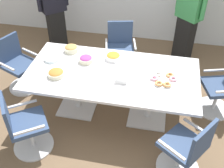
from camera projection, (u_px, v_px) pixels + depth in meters
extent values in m
cube|color=brown|center=(112.00, 111.00, 4.32)|extent=(10.00, 10.00, 0.01)
cube|color=silver|center=(112.00, 74.00, 3.85)|extent=(2.40, 1.20, 0.04)
cube|color=silver|center=(78.00, 106.00, 4.39)|extent=(0.56, 0.56, 0.02)
cylinder|color=silver|center=(76.00, 89.00, 4.16)|extent=(0.09, 0.09, 0.69)
cube|color=silver|center=(147.00, 116.00, 4.22)|extent=(0.56, 0.56, 0.02)
cylinder|color=silver|center=(149.00, 98.00, 3.99)|extent=(0.09, 0.09, 0.69)
cylinder|color=silver|center=(26.00, 86.00, 4.77)|extent=(0.71, 0.71, 0.02)
cylinder|color=silver|center=(23.00, 76.00, 4.63)|extent=(0.05, 0.05, 0.41)
cube|color=#33476B|center=(20.00, 65.00, 4.48)|extent=(0.60, 0.60, 0.06)
cube|color=#33476B|center=(8.00, 48.00, 4.42)|extent=(0.21, 0.42, 0.42)
cube|color=silver|center=(30.00, 52.00, 4.56)|extent=(0.35, 0.17, 0.02)
cube|color=silver|center=(6.00, 66.00, 4.25)|extent=(0.35, 0.17, 0.02)
cylinder|color=silver|center=(34.00, 145.00, 3.79)|extent=(0.75, 0.75, 0.02)
cylinder|color=silver|center=(31.00, 135.00, 3.65)|extent=(0.05, 0.05, 0.41)
cube|color=#33476B|center=(28.00, 123.00, 3.50)|extent=(0.64, 0.64, 0.06)
cube|color=#33476B|center=(6.00, 114.00, 3.29)|extent=(0.28, 0.38, 0.42)
cube|color=silver|center=(23.00, 104.00, 3.60)|extent=(0.32, 0.23, 0.02)
cube|color=silver|center=(29.00, 130.00, 3.25)|extent=(0.32, 0.23, 0.02)
cylinder|color=silver|center=(177.00, 167.00, 3.53)|extent=(0.75, 0.75, 0.02)
cylinder|color=silver|center=(180.00, 156.00, 3.39)|extent=(0.05, 0.05, 0.41)
cube|color=#33476B|center=(183.00, 145.00, 3.24)|extent=(0.64, 0.64, 0.06)
cube|color=#33476B|center=(203.00, 142.00, 2.97)|extent=(0.29, 0.38, 0.42)
cube|color=silver|center=(171.00, 150.00, 3.04)|extent=(0.32, 0.24, 0.02)
cube|color=silver|center=(197.00, 127.00, 3.29)|extent=(0.32, 0.24, 0.02)
cylinder|color=silver|center=(213.00, 108.00, 4.34)|extent=(0.67, 0.67, 0.02)
cylinder|color=silver|center=(216.00, 98.00, 4.21)|extent=(0.05, 0.05, 0.41)
cube|color=#33476B|center=(220.00, 87.00, 4.06)|extent=(0.57, 0.57, 0.06)
cube|color=silver|center=(215.00, 70.00, 4.17)|extent=(0.36, 0.13, 0.02)
cylinder|color=silver|center=(120.00, 71.00, 5.11)|extent=(0.65, 0.65, 0.02)
cylinder|color=silver|center=(120.00, 61.00, 4.97)|extent=(0.05, 0.05, 0.41)
cube|color=#33476B|center=(120.00, 50.00, 4.82)|extent=(0.55, 0.55, 0.06)
cube|color=#33476B|center=(120.00, 32.00, 4.83)|extent=(0.43, 0.14, 0.42)
cube|color=silver|center=(135.00, 44.00, 4.75)|extent=(0.11, 0.37, 0.02)
cube|color=silver|center=(106.00, 44.00, 4.74)|extent=(0.11, 0.37, 0.02)
cube|color=black|center=(57.00, 30.00, 5.52)|extent=(0.37, 0.37, 0.80)
cube|color=black|center=(184.00, 40.00, 5.14)|extent=(0.37, 0.36, 0.88)
cylinder|color=#388C4C|center=(205.00, 2.00, 4.45)|extent=(0.11, 0.11, 0.63)
cylinder|color=white|center=(113.00, 57.00, 4.08)|extent=(0.22, 0.22, 0.07)
ellipsoid|color=orange|center=(113.00, 55.00, 4.06)|extent=(0.20, 0.20, 0.06)
cylinder|color=beige|center=(86.00, 60.00, 4.02)|extent=(0.20, 0.20, 0.07)
ellipsoid|color=#9E3D8E|center=(86.00, 58.00, 4.00)|extent=(0.18, 0.18, 0.06)
cylinder|color=beige|center=(71.00, 49.00, 4.24)|extent=(0.21, 0.21, 0.08)
ellipsoid|color=tan|center=(71.00, 47.00, 4.21)|extent=(0.19, 0.19, 0.07)
cylinder|color=beige|center=(56.00, 74.00, 3.77)|extent=(0.23, 0.23, 0.06)
ellipsoid|color=#AD702D|center=(56.00, 72.00, 3.74)|extent=(0.20, 0.20, 0.06)
cylinder|color=white|center=(164.00, 80.00, 3.70)|extent=(0.35, 0.35, 0.01)
torus|color=pink|center=(173.00, 79.00, 3.69)|extent=(0.11, 0.11, 0.03)
torus|color=tan|center=(170.00, 75.00, 3.75)|extent=(0.11, 0.11, 0.03)
torus|color=white|center=(158.00, 74.00, 3.77)|extent=(0.11, 0.11, 0.03)
torus|color=pink|center=(154.00, 78.00, 3.70)|extent=(0.11, 0.11, 0.03)
torus|color=tan|center=(159.00, 83.00, 3.61)|extent=(0.11, 0.11, 0.03)
torus|color=tan|center=(167.00, 85.00, 3.60)|extent=(0.11, 0.11, 0.03)
cylinder|color=white|center=(52.00, 60.00, 4.08)|extent=(0.23, 0.23, 0.01)
cylinder|color=silver|center=(52.00, 59.00, 4.08)|extent=(0.23, 0.23, 0.01)
cylinder|color=white|center=(52.00, 59.00, 4.07)|extent=(0.23, 0.23, 0.01)
cylinder|color=silver|center=(52.00, 59.00, 4.07)|extent=(0.23, 0.23, 0.01)
cylinder|color=white|center=(52.00, 58.00, 4.07)|extent=(0.23, 0.23, 0.01)
cylinder|color=silver|center=(52.00, 58.00, 4.06)|extent=(0.23, 0.23, 0.01)
cylinder|color=white|center=(52.00, 58.00, 4.06)|extent=(0.23, 0.23, 0.01)
cube|color=white|center=(122.00, 79.00, 3.68)|extent=(0.16, 0.16, 0.08)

